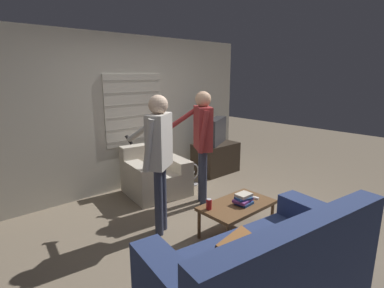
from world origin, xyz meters
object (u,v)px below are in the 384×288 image
at_px(coffee_table, 237,207).
at_px(soda_can, 209,204).
at_px(person_right_standing, 202,134).
at_px(book_stack, 244,199).
at_px(tv, 216,131).
at_px(couch_blue, 265,274).
at_px(floor_fan, 192,175).
at_px(spare_remote, 254,197).
at_px(armchair_beige, 155,175).
at_px(person_left_standing, 158,148).

distance_m(coffee_table, soda_can, 0.40).
xyz_separation_m(person_right_standing, book_stack, (-0.26, -1.00, -0.62)).
relative_size(tv, person_right_standing, 0.47).
relative_size(couch_blue, floor_fan, 5.22).
bearing_deg(spare_remote, book_stack, 171.03).
bearing_deg(person_right_standing, book_stack, -163.52).
xyz_separation_m(person_right_standing, floor_fan, (0.40, 0.66, -0.89)).
relative_size(person_right_standing, spare_remote, 12.44).
height_order(couch_blue, book_stack, couch_blue).
bearing_deg(soda_can, armchair_beige, 77.25).
bearing_deg(armchair_beige, book_stack, 99.19).
distance_m(person_right_standing, floor_fan, 1.18).
bearing_deg(book_stack, soda_can, 157.32).
distance_m(tv, person_right_standing, 1.51).
distance_m(person_left_standing, book_stack, 1.19).
height_order(couch_blue, soda_can, couch_blue).
distance_m(couch_blue, book_stack, 1.23).
height_order(book_stack, spare_remote, book_stack).
height_order(person_left_standing, soda_can, person_left_standing).
bearing_deg(floor_fan, spare_remote, -104.57).
height_order(person_left_standing, person_right_standing, person_left_standing).
relative_size(armchair_beige, coffee_table, 1.10).
xyz_separation_m(person_left_standing, floor_fan, (1.38, 0.96, -0.90)).
xyz_separation_m(coffee_table, person_right_standing, (0.31, 0.95, 0.72)).
bearing_deg(person_left_standing, armchair_beige, 23.92).
bearing_deg(book_stack, spare_remote, 4.49).
bearing_deg(armchair_beige, coffee_table, 97.48).
relative_size(coffee_table, person_right_standing, 0.54).
bearing_deg(soda_can, couch_blue, -111.29).
bearing_deg(person_left_standing, couch_blue, -127.93).
height_order(coffee_table, person_left_standing, person_left_standing).
xyz_separation_m(tv, person_left_standing, (-2.19, -1.17, 0.24)).
xyz_separation_m(couch_blue, floor_fan, (1.49, 2.57, -0.16)).
bearing_deg(spare_remote, floor_fan, 61.97).
xyz_separation_m(person_left_standing, book_stack, (0.73, -0.71, -0.62)).
xyz_separation_m(tv, spare_remote, (-1.24, -1.87, -0.43)).
bearing_deg(person_right_standing, coffee_table, -167.21).
distance_m(person_right_standing, book_stack, 1.21).
bearing_deg(couch_blue, person_left_standing, 94.06).
height_order(tv, person_right_standing, person_right_standing).
bearing_deg(tv, spare_remote, 28.91).
height_order(person_right_standing, floor_fan, person_right_standing).
xyz_separation_m(couch_blue, soda_can, (0.42, 1.08, 0.11)).
height_order(tv, person_left_standing, person_left_standing).
bearing_deg(person_left_standing, tv, -6.01).
height_order(coffee_table, soda_can, soda_can).
xyz_separation_m(person_right_standing, spare_remote, (-0.03, -0.99, -0.67)).
bearing_deg(spare_remote, couch_blue, -152.54).
relative_size(couch_blue, spare_remote, 14.82).
distance_m(couch_blue, tv, 3.65).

